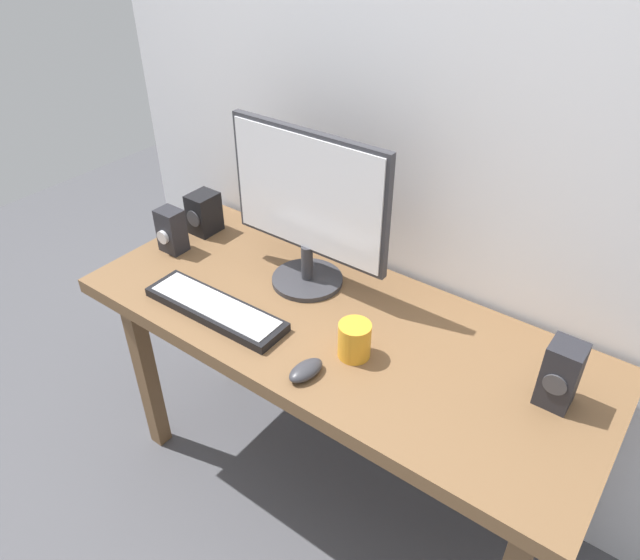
% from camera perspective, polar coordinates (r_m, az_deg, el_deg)
% --- Properties ---
extents(ground_plane, '(6.00, 6.00, 0.00)m').
position_cam_1_polar(ground_plane, '(2.24, 1.19, -19.56)').
color(ground_plane, '#4C4C51').
extents(wall_back, '(2.24, 0.04, 3.00)m').
position_cam_1_polar(wall_back, '(1.63, 9.78, 23.01)').
color(wall_back, silver).
rests_on(wall_back, ground_plane).
extents(desk, '(1.53, 0.63, 0.78)m').
position_cam_1_polar(desk, '(1.73, 1.47, -6.29)').
color(desk, brown).
rests_on(desk, ground_plane).
extents(monitor, '(0.53, 0.22, 0.49)m').
position_cam_1_polar(monitor, '(1.69, -1.18, 7.23)').
color(monitor, '#333338').
rests_on(monitor, desk).
extents(keyboard_primary, '(0.46, 0.13, 0.03)m').
position_cam_1_polar(keyboard_primary, '(1.72, -10.16, -2.76)').
color(keyboard_primary, black).
rests_on(keyboard_primary, desk).
extents(mouse, '(0.07, 0.11, 0.03)m').
position_cam_1_polar(mouse, '(1.50, -1.38, -8.77)').
color(mouse, '#333338').
rests_on(mouse, desk).
extents(speaker_right, '(0.08, 0.08, 0.17)m').
position_cam_1_polar(speaker_right, '(1.49, 22.36, -8.51)').
color(speaker_right, '#232328').
rests_on(speaker_right, desk).
extents(speaker_left, '(0.08, 0.10, 0.14)m').
position_cam_1_polar(speaker_left, '(2.09, -11.22, 6.41)').
color(speaker_left, black).
rests_on(speaker_left, desk).
extents(audio_controller, '(0.08, 0.08, 0.15)m').
position_cam_1_polar(audio_controller, '(2.00, -14.26, 4.68)').
color(audio_controller, '#232328').
rests_on(audio_controller, desk).
extents(coffee_mug, '(0.09, 0.09, 0.10)m').
position_cam_1_polar(coffee_mug, '(1.53, 3.37, -5.86)').
color(coffee_mug, orange).
rests_on(coffee_mug, desk).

